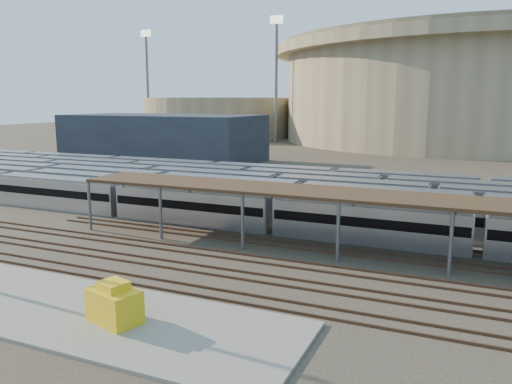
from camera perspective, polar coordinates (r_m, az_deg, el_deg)
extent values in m
plane|color=#383026|center=(48.04, -12.19, -5.58)|extent=(420.00, 420.00, 0.00)
cube|color=#AEAEB3|center=(59.33, -15.09, -0.87)|extent=(112.00, 2.90, 3.60)
cube|color=#AEAEB3|center=(62.01, -11.94, -0.26)|extent=(112.00, 2.90, 3.60)
cube|color=#AEAEB3|center=(57.74, 5.07, -0.85)|extent=(112.00, 2.90, 3.60)
cube|color=#AEAEB3|center=(63.13, 2.36, 0.15)|extent=(112.00, 2.90, 3.60)
cube|color=#AEAEB3|center=(69.33, -1.17, 1.08)|extent=(112.00, 2.90, 3.60)
cube|color=#AEAEB3|center=(76.28, -4.87, 1.90)|extent=(112.00, 2.90, 3.60)
cylinder|color=#5E5E63|center=(53.36, -18.48, -1.52)|extent=(0.30, 0.30, 5.00)
cylinder|color=#5E5E63|center=(57.40, -14.90, -0.52)|extent=(0.30, 0.30, 5.00)
cylinder|color=#5E5E63|center=(48.14, -10.85, -2.42)|extent=(0.30, 0.30, 5.00)
cylinder|color=#5E5E63|center=(52.57, -7.54, -1.24)|extent=(0.30, 0.30, 5.00)
cylinder|color=#5E5E63|center=(43.97, -1.55, -3.46)|extent=(0.30, 0.30, 5.00)
cylinder|color=#5E5E63|center=(48.79, 1.13, -2.06)|extent=(0.30, 0.30, 5.00)
cylinder|color=#5E5E63|center=(41.19, 9.35, -4.55)|extent=(0.30, 0.30, 5.00)
cylinder|color=#5E5E63|center=(46.30, 11.00, -2.94)|extent=(0.30, 0.30, 5.00)
cylinder|color=#5E5E63|center=(40.09, 21.36, -5.56)|extent=(0.30, 0.30, 5.00)
cylinder|color=#5E5E63|center=(45.32, 21.65, -3.78)|extent=(0.30, 0.30, 5.00)
cube|color=#352515|center=(42.44, 15.98, -0.71)|extent=(60.00, 6.00, 0.30)
cube|color=#4C3323|center=(46.67, -13.44, -5.99)|extent=(170.00, 0.12, 0.18)
cube|color=#4C3323|center=(47.82, -12.36, -5.54)|extent=(170.00, 0.12, 0.18)
cube|color=#4C3323|center=(43.69, -16.60, -7.27)|extent=(170.00, 0.12, 0.18)
cube|color=#4C3323|center=(44.79, -15.37, -6.77)|extent=(170.00, 0.12, 0.18)
cube|color=#4C3323|center=(40.89, -20.23, -8.71)|extent=(170.00, 0.12, 0.18)
cube|color=#4C3323|center=(41.92, -18.81, -8.15)|extent=(170.00, 0.12, 0.18)
cylinder|color=gray|center=(177.38, 23.12, 9.90)|extent=(116.00, 116.00, 28.00)
cylinder|color=gray|center=(178.14, 23.49, 14.88)|extent=(124.00, 124.00, 3.00)
cylinder|color=brown|center=(178.37, 23.54, 15.60)|extent=(120.00, 120.00, 1.50)
cylinder|color=gray|center=(188.83, -4.09, 8.55)|extent=(56.00, 56.00, 14.00)
cube|color=#1E232D|center=(111.67, -10.53, 6.11)|extent=(42.00, 20.00, 10.00)
cylinder|color=#5E5E63|center=(158.17, 2.30, 12.20)|extent=(1.00, 1.00, 36.00)
cube|color=#FFF2CC|center=(159.93, 2.36, 19.09)|extent=(4.00, 0.60, 2.40)
cylinder|color=#5E5E63|center=(193.35, -12.27, 11.65)|extent=(1.00, 1.00, 36.00)
cube|color=#FFF2CC|center=(194.80, -12.50, 17.30)|extent=(4.00, 0.60, 2.40)
cylinder|color=#5E5E63|center=(200.91, 13.06, 11.56)|extent=(1.00, 1.00, 36.00)
cube|color=#FFF2CC|center=(202.30, 13.29, 17.00)|extent=(4.00, 0.60, 2.40)
cube|color=gold|center=(31.14, -15.88, -12.37)|extent=(3.59, 2.79, 1.98)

